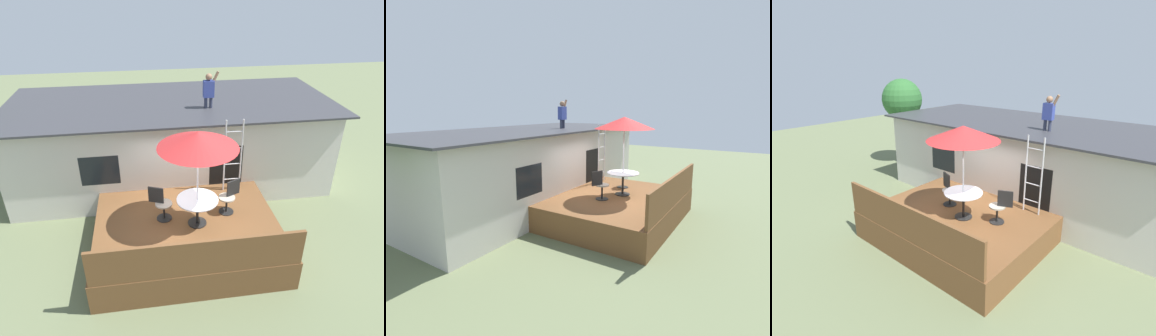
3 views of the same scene
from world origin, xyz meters
TOP-DOWN VIEW (x-y plane):
  - ground_plane at (0.00, 0.00)m, footprint 40.00×40.00m
  - house at (0.00, 3.60)m, footprint 10.50×4.50m
  - deck at (0.00, 0.00)m, footprint 4.70×3.96m
  - deck_railing at (0.00, -1.93)m, footprint 4.60×0.08m
  - patio_table at (0.26, -0.20)m, footprint 1.04×1.04m
  - patio_umbrella at (0.26, -0.20)m, footprint 1.90×1.90m
  - step_ladder at (1.52, 1.27)m, footprint 0.52×0.04m
  - person_figure at (1.09, 2.78)m, footprint 0.47×0.20m
  - patio_chair_left at (-0.63, 0.15)m, footprint 0.60×0.44m
  - patio_chair_right at (1.18, 0.20)m, footprint 0.59×0.44m

SIDE VIEW (x-z plane):
  - ground_plane at x=0.00m, z-range 0.00..0.00m
  - deck at x=0.00m, z-range 0.00..0.80m
  - deck_railing at x=0.00m, z-range 0.80..1.70m
  - patio_chair_left at x=-0.63m, z-range 0.80..1.72m
  - patio_chair_right at x=1.18m, z-range 0.80..1.72m
  - patio_table at x=0.26m, z-range 1.01..1.76m
  - house at x=0.00m, z-range 0.01..2.84m
  - step_ladder at x=1.52m, z-range 0.80..3.00m
  - patio_umbrella at x=0.26m, z-range 1.88..4.42m
  - person_figure at x=1.09m, z-range 2.88..4.00m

